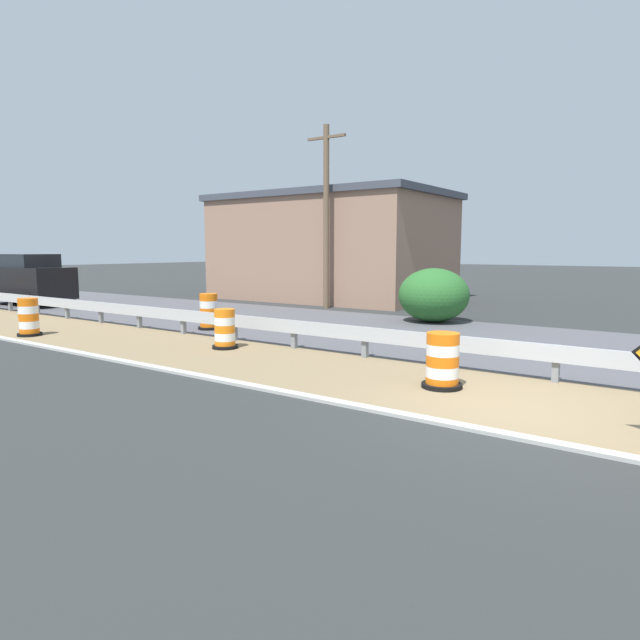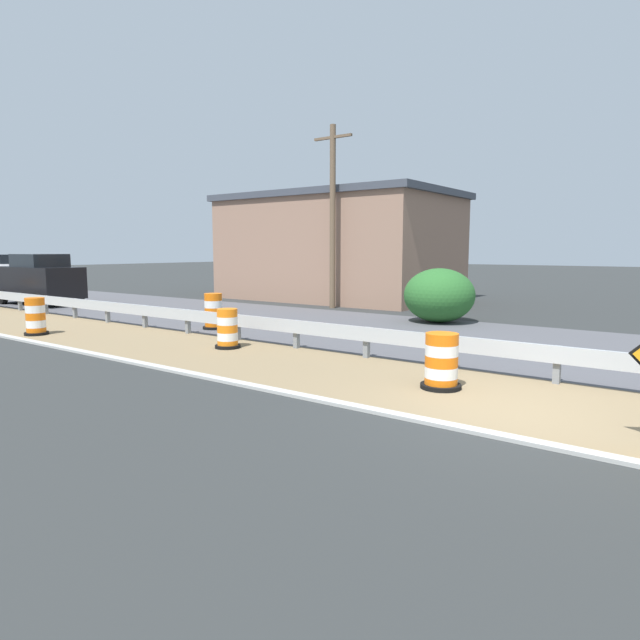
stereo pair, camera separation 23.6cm
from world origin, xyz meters
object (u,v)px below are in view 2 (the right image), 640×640
at_px(traffic_barrel_far, 36,318).
at_px(car_lead_near_lane, 39,279).
at_px(traffic_barrel_mid, 213,313).
at_px(car_trailing_near_lane, 8,272).
at_px(traffic_barrel_nearest, 441,364).
at_px(traffic_barrel_close, 227,330).
at_px(utility_pole_near, 333,214).

bearing_deg(traffic_barrel_far, car_lead_near_lane, 62.70).
height_order(traffic_barrel_mid, car_lead_near_lane, car_lead_near_lane).
height_order(traffic_barrel_far, car_trailing_near_lane, car_trailing_near_lane).
distance_m(traffic_barrel_far, car_trailing_near_lane, 21.19).
bearing_deg(traffic_barrel_nearest, car_trailing_near_lane, 77.72).
bearing_deg(car_trailing_near_lane, traffic_barrel_nearest, -14.47).
bearing_deg(traffic_barrel_far, traffic_barrel_nearest, -84.28).
distance_m(traffic_barrel_close, traffic_barrel_far, 6.21).
height_order(traffic_barrel_mid, car_trailing_near_lane, car_trailing_near_lane).
bearing_deg(traffic_barrel_nearest, car_lead_near_lane, 80.88).
bearing_deg(traffic_barrel_far, car_trailing_near_lane, 67.69).
xyz_separation_m(car_lead_near_lane, utility_pole_near, (6.50, -11.30, 2.74)).
relative_size(traffic_barrel_close, car_lead_near_lane, 0.22).
height_order(traffic_barrel_nearest, utility_pole_near, utility_pole_near).
relative_size(traffic_barrel_mid, car_lead_near_lane, 0.24).
bearing_deg(traffic_barrel_far, traffic_barrel_close, -73.45).
relative_size(traffic_barrel_nearest, car_lead_near_lane, 0.22).
bearing_deg(traffic_barrel_close, car_lead_near_lane, 79.46).
distance_m(traffic_barrel_far, car_lead_near_lane, 9.82).
bearing_deg(utility_pole_near, traffic_barrel_nearest, -136.53).
distance_m(traffic_barrel_nearest, traffic_barrel_far, 11.95).
height_order(traffic_barrel_close, traffic_barrel_mid, traffic_barrel_mid).
bearing_deg(car_lead_near_lane, utility_pole_near, -151.89).
bearing_deg(utility_pole_near, car_trailing_near_lane, 97.60).
relative_size(traffic_barrel_mid, traffic_barrel_far, 1.03).
height_order(traffic_barrel_close, car_lead_near_lane, car_lead_near_lane).
bearing_deg(traffic_barrel_mid, traffic_barrel_far, 140.40).
xyz_separation_m(traffic_barrel_far, utility_pole_near, (11.00, -2.59, 3.37)).
distance_m(traffic_barrel_nearest, car_lead_near_lane, 20.87).
xyz_separation_m(traffic_barrel_close, traffic_barrel_far, (-1.77, 5.95, 0.04)).
distance_m(traffic_barrel_far, utility_pole_near, 11.79).
xyz_separation_m(car_lead_near_lane, car_trailing_near_lane, (3.55, 10.88, -0.05)).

